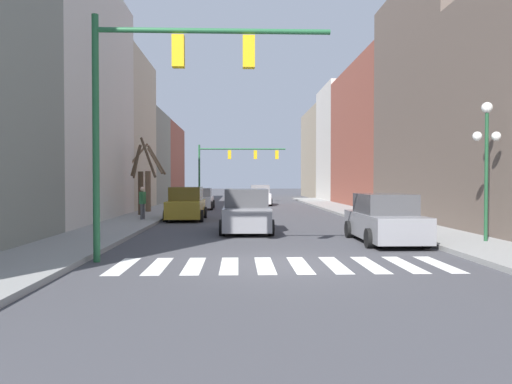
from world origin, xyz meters
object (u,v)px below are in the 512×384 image
Objects in this scene: pedestrian_waiting_at_curb at (143,200)px; street_tree_left_mid at (141,181)px; car_parked_left_mid at (384,220)px; street_tree_right_mid at (149,182)px; car_parked_left_far at (246,212)px; car_at_intersection at (200,199)px; car_driving_toward_lane at (260,196)px; street_lamp_right_corner at (487,143)px; traffic_signal_far at (233,159)px; car_driving_away_lane at (186,205)px; traffic_signal_near at (162,85)px.

pedestrian_waiting_at_curb is 3.52m from street_tree_left_mid.
street_tree_right_mid is (-10.94, 15.41, 1.29)m from car_parked_left_mid.
car_parked_left_far reaches higher than car_at_intersection.
pedestrian_waiting_at_curb is (-2.11, -11.65, 0.40)m from car_at_intersection.
street_tree_left_mid reaches higher than car_driving_toward_lane.
street_tree_left_mid is (-13.93, 13.07, -1.25)m from street_lamp_right_corner.
traffic_signal_far is 1.89× the size of street_tree_right_mid.
street_tree_right_mid is at bearing 92.50° from street_tree_left_mid.
street_tree_left_mid is (-10.80, 12.13, 1.35)m from car_parked_left_mid.
car_driving_away_lane is (-2.37, -20.80, -3.39)m from traffic_signal_far.
street_lamp_right_corner is 28.28m from car_driving_toward_lane.
car_at_intersection is at bearing 2.06° from pedestrian_waiting_at_curb.
car_parked_left_far is at bearing 176.07° from car_driving_toward_lane.
traffic_signal_far is 22.85m from pedestrian_waiting_at_curb.
traffic_signal_near is 30.88m from car_driving_toward_lane.
car_driving_away_lane reaches higher than car_parked_left_mid.
street_lamp_right_corner is at bearing -114.19° from pedestrian_waiting_at_curb.
traffic_signal_far is 4.98× the size of pedestrian_waiting_at_curb.
car_parked_left_far is (3.18, -6.55, 0.00)m from car_driving_away_lane.
car_driving_toward_lane is (-6.34, 27.44, -2.57)m from street_lamp_right_corner.
car_parked_left_far is at bearing -54.59° from street_tree_left_mid.
traffic_signal_far is 27.57m from car_parked_left_far.
pedestrian_waiting_at_curb reaches higher than car_parked_left_far.
car_at_intersection is (-3.19, 16.82, -0.09)m from car_parked_left_far.
traffic_signal_near reaches higher than car_parked_left_far.
car_parked_left_mid is 2.81× the size of pedestrian_waiting_at_curb.
car_driving_toward_lane is 1.05× the size of street_tree_right_mid.
car_driving_away_lane is 10.27m from car_at_intersection.
car_parked_left_mid is 26.69m from car_driving_toward_lane.
traffic_signal_near is 1.40× the size of car_driving_toward_lane.
car_parked_left_mid is (-3.13, 0.95, -2.60)m from street_lamp_right_corner.
traffic_signal_far is 1.88× the size of car_driving_away_lane.
traffic_signal_far is 1.83× the size of street_lamp_right_corner.
car_driving_toward_lane is (1.57, 22.83, -0.01)m from car_parked_left_far.
car_parked_left_mid is 1.06× the size of car_driving_away_lane.
car_at_intersection is (-7.97, 20.48, -0.05)m from car_parked_left_mid.
car_driving_toward_lane is at bearing 103.02° from street_lamp_right_corner.
traffic_signal_far reaches higher than street_tree_left_mid.
street_tree_left_mid is at bearing 161.32° from car_at_intersection.
car_parked_left_far reaches higher than car_driving_away_lane.
car_at_intersection is 2.47× the size of pedestrian_waiting_at_curb.
traffic_signal_near is 14.65m from car_driving_away_lane.
car_parked_left_far is at bearing -169.24° from car_at_intersection.
street_lamp_right_corner is 1.00× the size of car_parked_left_far.
street_tree_right_mid is at bearing 29.83° from car_driving_away_lane.
traffic_signal_near reaches higher than car_parked_left_mid.
car_parked_left_far reaches higher than car_parked_left_mid.
car_parked_left_mid is at bearing 52.53° from car_parked_left_far.
street_lamp_right_corner is at bearing -166.98° from car_driving_toward_lane.
car_parked_left_mid is 16.29m from street_tree_left_mid.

